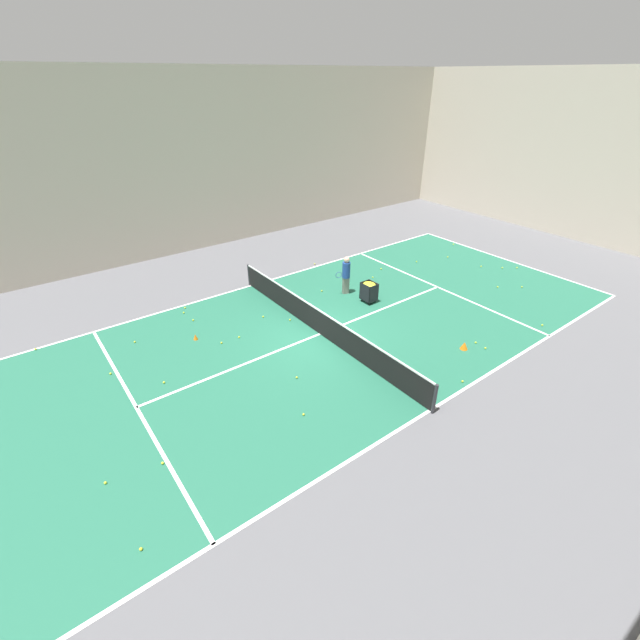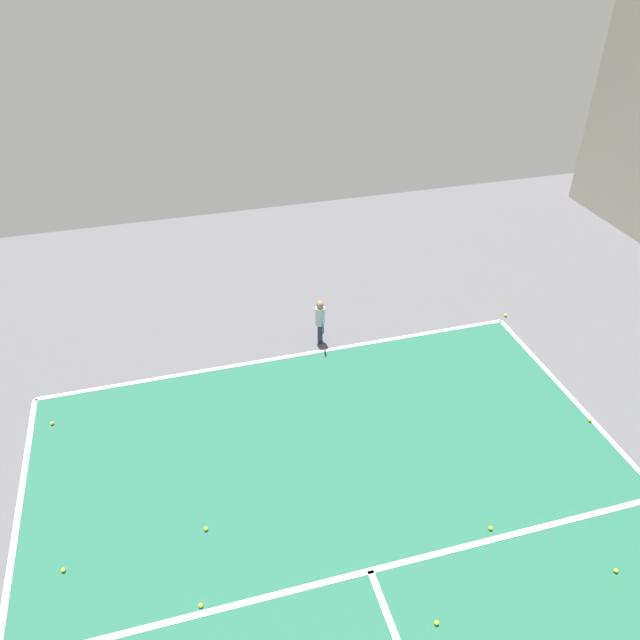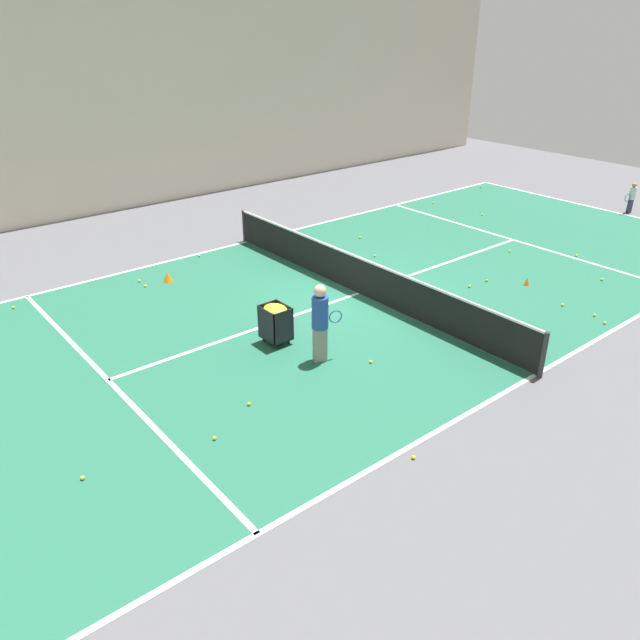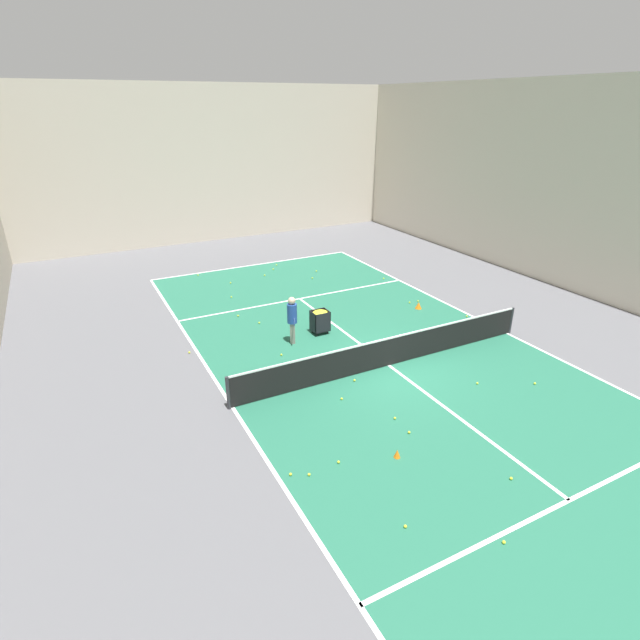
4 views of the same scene
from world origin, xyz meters
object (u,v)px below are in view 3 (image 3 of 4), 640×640
Objects in this scene: player_near_baseline at (632,196)px; coach_at_net at (320,318)px; training_cone_1 at (527,281)px; ball_cart at (275,317)px; tennis_net at (359,275)px; training_cone_0 at (168,277)px.

coach_at_net is (-1.20, 15.43, 0.35)m from player_near_baseline.
player_near_baseline is at bearing -79.59° from training_cone_1.
player_near_baseline is 15.68m from ball_cart.
training_cone_1 is at bearing -122.34° from tennis_net.
training_cone_1 is (-0.39, -6.78, -0.87)m from coach_at_net.
tennis_net reaches higher than training_cone_0.
ball_cart is (-0.83, 3.20, 0.10)m from tennis_net.
player_near_baseline is at bearing 25.62° from coach_at_net.
training_cone_0 is at bearing 115.86° from coach_at_net.
ball_cart is 7.23m from training_cone_1.
training_cone_0 is (4.68, 15.92, -0.48)m from player_near_baseline.
tennis_net is 4.56m from training_cone_1.
player_near_baseline is 1.23× the size of ball_cart.
player_near_baseline is 3.95× the size of training_cone_0.
coach_at_net is at bearing 16.62° from player_near_baseline.
training_cone_1 is (-1.59, 8.65, -0.51)m from player_near_baseline.
coach_at_net is 1.29m from ball_cart.
training_cone_0 is 1.28× the size of training_cone_1.
player_near_baseline is (-0.84, -12.48, 0.10)m from tennis_net.
ball_cart reaches higher than training_cone_1.
tennis_net is 6.30× the size of coach_at_net.
training_cone_1 is at bearing 22.57° from player_near_baseline.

